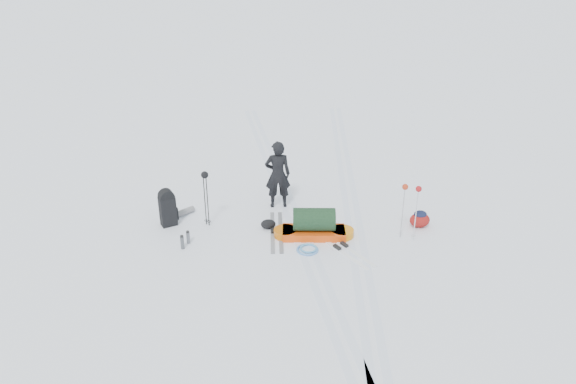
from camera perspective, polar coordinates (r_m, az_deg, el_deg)
The scene contains 14 objects.
ground at distance 11.61m, azimuth 1.54°, elevation -5.02°, with size 200.00×200.00×0.00m, color white.
snow_hill_backdrop at distance 136.18m, azimuth 23.35°, elevation -10.11°, with size 359.50×192.00×162.45m.
ski_tracks at distance 12.44m, azimuth 3.79°, elevation -2.79°, with size 3.38×17.97×0.01m.
skier at distance 12.65m, azimuth -1.05°, elevation 1.78°, with size 0.58×0.38×1.60m, color black.
pulk_sled at distance 11.67m, azimuth 2.65°, elevation -3.47°, with size 1.72×0.70×0.64m.
expedition_rucksack at distance 12.34m, azimuth -11.92°, elevation -1.57°, with size 0.74×0.80×0.84m.
ski_poles_black at distance 11.87m, azimuth -8.43°, elevation 1.06°, with size 0.16×0.16×1.26m.
ski_poles_silver at distance 11.49m, azimuth 12.41°, elevation -0.21°, with size 0.36×0.25×1.22m.
touring_skis_grey at distance 11.93m, azimuth -1.17°, elevation -4.03°, with size 0.39×1.76×0.06m.
touring_skis_white at distance 11.43m, azimuth 5.37°, elevation -5.58°, with size 1.12×1.78×0.07m.
rope_coil at distance 11.29m, azimuth 2.03°, elevation -5.82°, with size 0.54×0.54×0.05m.
small_daypack at distance 12.38m, azimuth 13.24°, elevation -2.69°, with size 0.51×0.43×0.38m.
thermos_pair at distance 11.56m, azimuth -10.41°, elevation -4.80°, with size 0.20×0.30×0.30m.
stuff_sack at distance 12.04m, azimuth -2.02°, elevation -3.28°, with size 0.37×0.32×0.20m.
Camera 1 is at (-1.43, -9.87, 5.93)m, focal length 35.00 mm.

